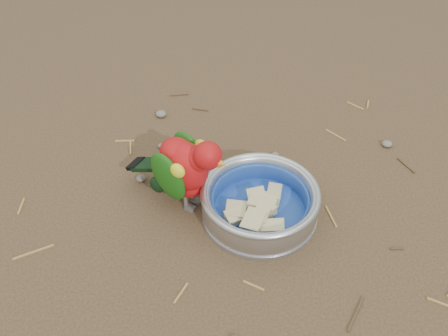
# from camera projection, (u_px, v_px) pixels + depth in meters

# --- Properties ---
(ground) EXTENTS (60.00, 60.00, 0.00)m
(ground) POSITION_uv_depth(u_px,v_px,m) (264.00, 249.00, 0.81)
(ground) COLOR #4D3825
(food_bowl) EXTENTS (0.20, 0.20, 0.02)m
(food_bowl) POSITION_uv_depth(u_px,v_px,m) (259.00, 213.00, 0.86)
(food_bowl) COLOR #B2B2BA
(food_bowl) RESTS_ON ground
(bowl_wall) EXTENTS (0.20, 0.20, 0.04)m
(bowl_wall) POSITION_uv_depth(u_px,v_px,m) (260.00, 201.00, 0.84)
(bowl_wall) COLOR #B2B2BA
(bowl_wall) RESTS_ON food_bowl
(fruit_wedges) EXTENTS (0.12, 0.12, 0.03)m
(fruit_wedges) POSITION_uv_depth(u_px,v_px,m) (260.00, 203.00, 0.85)
(fruit_wedges) COLOR #CCBA84
(fruit_wedges) RESTS_ON food_bowl
(lory_parrot) EXTENTS (0.20, 0.16, 0.15)m
(lory_parrot) POSITION_uv_depth(u_px,v_px,m) (186.00, 172.00, 0.84)
(lory_parrot) COLOR #B00F11
(lory_parrot) RESTS_ON ground
(ground_debris) EXTENTS (0.90, 0.80, 0.01)m
(ground_debris) POSITION_uv_depth(u_px,v_px,m) (285.00, 213.00, 0.87)
(ground_debris) COLOR #A98144
(ground_debris) RESTS_ON ground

